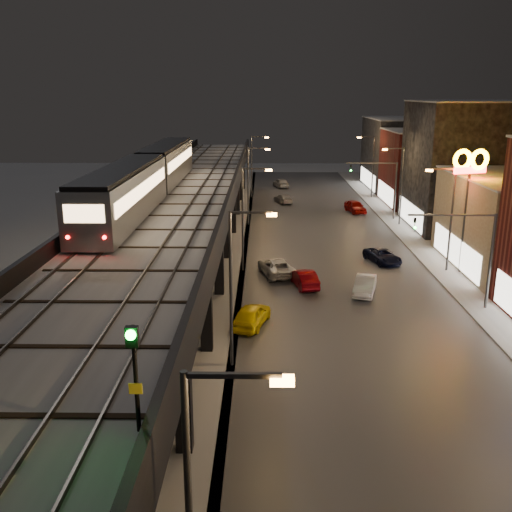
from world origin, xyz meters
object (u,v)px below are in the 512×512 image
object	(u,v)px
car_mid_silver	(276,267)
car_onc_dark	(383,257)
rail_signal	(134,358)
car_taxi	(251,316)
subway_train	(149,175)
car_near_white	(304,279)
car_far_white	(281,183)
car_onc_silver	(365,286)
car_mid_dark	(283,199)
car_onc_red	(355,207)

from	to	relation	value
car_mid_silver	car_onc_dark	world-z (taller)	car_mid_silver
rail_signal	car_taxi	distance (m)	23.95
subway_train	car_onc_dark	size ratio (longest dim) A/B	7.95
subway_train	car_near_white	xyz separation A→B (m)	(12.82, -4.23, -7.68)
subway_train	car_far_white	xyz separation A→B (m)	(12.41, 45.31, -7.61)
car_far_white	rail_signal	bearing A→B (deg)	71.15
car_taxi	car_onc_dark	world-z (taller)	car_taxi
car_taxi	car_far_white	distance (m)	57.70
car_taxi	car_onc_silver	world-z (taller)	car_taxi
car_taxi	car_mid_dark	distance (m)	44.19
car_mid_silver	car_onc_dark	size ratio (longest dim) A/B	1.12
car_mid_dark	car_onc_dark	bearing A→B (deg)	87.34
car_near_white	car_onc_red	xyz separation A→B (m)	(8.64, 29.50, 0.07)
car_far_white	car_onc_silver	bearing A→B (deg)	81.00
car_near_white	car_mid_silver	xyz separation A→B (m)	(-2.14, 3.03, 0.00)
car_near_white	car_far_white	bearing A→B (deg)	-101.48
rail_signal	car_far_white	distance (m)	80.66
car_mid_dark	car_far_white	world-z (taller)	car_far_white
car_far_white	car_onc_silver	size ratio (longest dim) A/B	1.09
car_onc_silver	car_onc_red	world-z (taller)	car_onc_red
car_onc_red	car_mid_silver	bearing A→B (deg)	-123.86
car_onc_silver	car_mid_silver	bearing A→B (deg)	160.70
rail_signal	car_mid_dark	xyz separation A→B (m)	(5.93, 66.51, -8.08)
car_taxi	car_mid_dark	xyz separation A→B (m)	(3.54, 44.05, -0.13)
car_taxi	car_mid_silver	bearing A→B (deg)	-83.61
rail_signal	car_far_white	world-z (taller)	rail_signal
rail_signal	car_near_white	distance (m)	32.18
rail_signal	car_onc_red	distance (m)	62.36
car_mid_dark	car_onc_silver	size ratio (longest dim) A/B	1.03
car_mid_dark	car_onc_dark	xyz separation A→B (m)	(8.10, -29.26, 0.00)
car_mid_silver	car_near_white	bearing A→B (deg)	110.38
car_near_white	car_onc_silver	distance (m)	4.86
car_far_white	car_onc_dark	xyz separation A→B (m)	(8.03, -42.80, -0.15)
car_mid_silver	car_onc_dark	bearing A→B (deg)	-173.93
car_near_white	car_onc_dark	size ratio (longest dim) A/B	0.94
car_taxi	car_mid_dark	bearing A→B (deg)	-78.53
rail_signal	car_onc_silver	xyz separation A→B (m)	(10.99, 28.85, -8.02)
subway_train	car_onc_silver	size ratio (longest dim) A/B	8.58
rail_signal	car_onc_red	world-z (taller)	rail_signal
subway_train	car_onc_dark	xyz separation A→B (m)	(20.43, 2.51, -7.75)
rail_signal	car_taxi	world-z (taller)	rail_signal
car_near_white	car_mid_silver	bearing A→B (deg)	-66.78
rail_signal	car_near_white	xyz separation A→B (m)	(6.42, 30.50, -8.00)
car_mid_dark	car_onc_red	bearing A→B (deg)	126.34
car_onc_silver	car_taxi	bearing A→B (deg)	-127.80
subway_train	car_mid_dark	xyz separation A→B (m)	(12.33, 31.78, -7.76)
car_mid_dark	car_far_white	bearing A→B (deg)	-108.44
rail_signal	car_onc_dark	bearing A→B (deg)	69.35
car_far_white	car_onc_dark	bearing A→B (deg)	86.07
car_far_white	car_onc_dark	size ratio (longest dim) A/B	1.01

